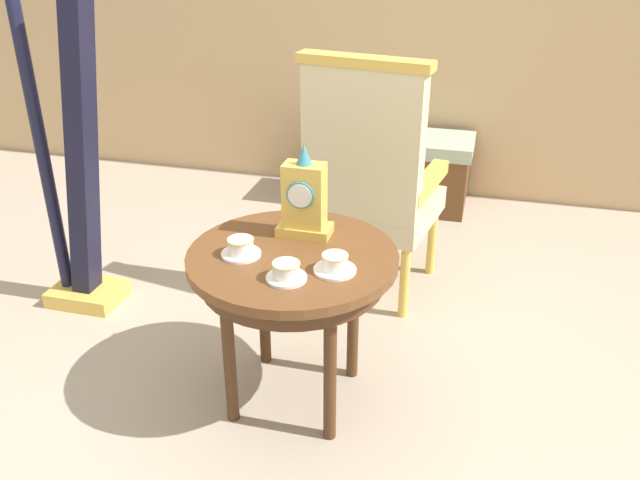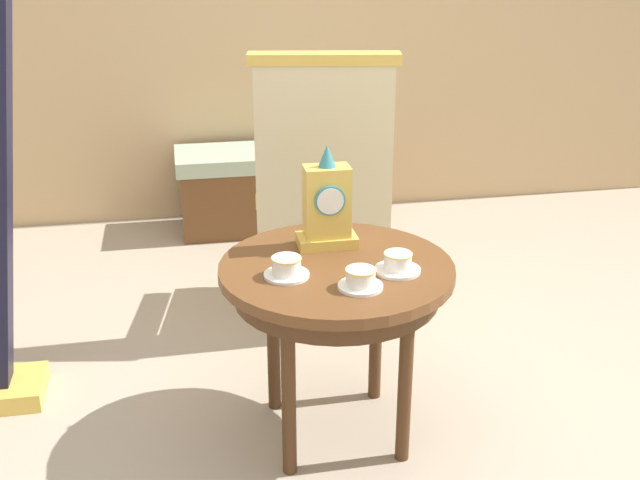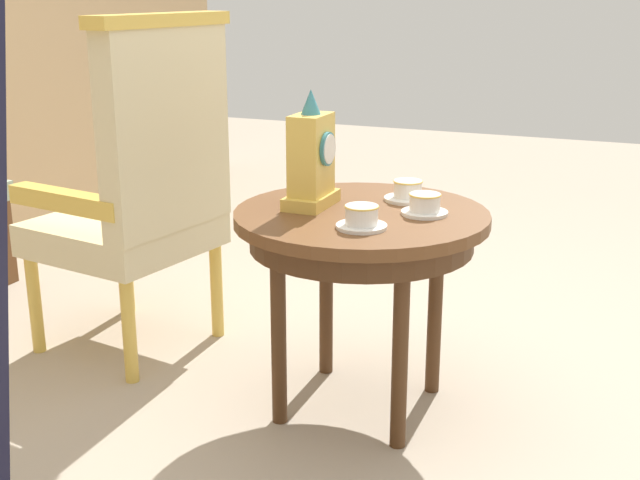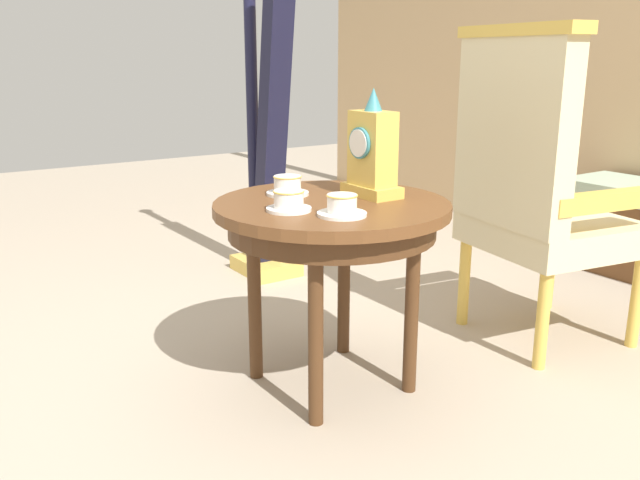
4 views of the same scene
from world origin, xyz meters
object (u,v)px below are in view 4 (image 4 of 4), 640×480
(teacup_right, at_px, (289,201))
(harp, at_px, (267,134))
(mantel_clock, at_px, (372,153))
(teacup_center, at_px, (342,206))
(side_table, at_px, (332,225))
(armchair, at_px, (535,185))
(teacup_left, at_px, (287,186))

(teacup_right, xyz_separation_m, harp, (-1.14, 0.58, 0.05))
(mantel_clock, bearing_deg, teacup_center, -54.36)
(side_table, xyz_separation_m, armchair, (0.11, 0.81, 0.06))
(harp, bearing_deg, teacup_center, -20.92)
(mantel_clock, relative_size, armchair, 0.29)
(side_table, bearing_deg, harp, 159.97)
(side_table, height_order, teacup_center, teacup_center)
(teacup_center, bearing_deg, mantel_clock, 125.64)
(side_table, height_order, mantel_clock, mantel_clock)
(teacup_center, xyz_separation_m, mantel_clock, (-0.17, 0.24, 0.11))
(armchair, bearing_deg, teacup_left, -107.56)
(side_table, xyz_separation_m, teacup_left, (-0.16, -0.06, 0.10))
(teacup_left, distance_m, harp, 1.05)
(teacup_center, distance_m, mantel_clock, 0.31)
(teacup_right, bearing_deg, mantel_clock, 96.03)
(teacup_center, xyz_separation_m, harp, (-1.28, 0.49, 0.05))
(mantel_clock, xyz_separation_m, armchair, (0.11, 0.65, -0.15))
(teacup_left, xyz_separation_m, mantel_clock, (0.16, 0.21, 0.11))
(side_table, distance_m, armchair, 0.82)
(teacup_left, distance_m, teacup_right, 0.23)
(side_table, relative_size, teacup_center, 5.20)
(harp, bearing_deg, teacup_right, -26.86)
(harp, bearing_deg, armchair, 18.30)
(teacup_center, relative_size, armchair, 0.12)
(teacup_left, distance_m, teacup_center, 0.33)
(teacup_center, bearing_deg, teacup_left, 175.57)
(side_table, height_order, armchair, armchair)
(side_table, distance_m, teacup_left, 0.20)
(harp, bearing_deg, mantel_clock, -12.79)
(teacup_center, height_order, harp, harp)
(armchair, bearing_deg, mantel_clock, -99.69)
(mantel_clock, distance_m, harp, 1.14)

